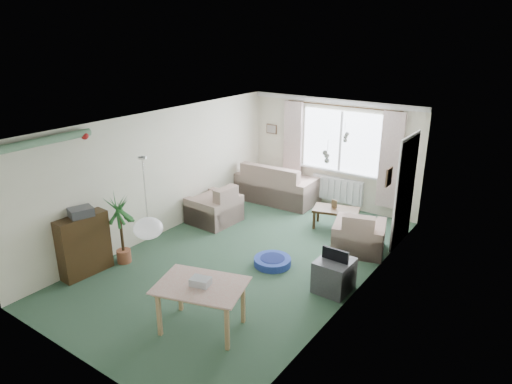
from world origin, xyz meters
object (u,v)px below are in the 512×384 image
Objects in this scene: coffee_table at (336,218)px; sofa at (278,182)px; armchair_corner at (359,230)px; armchair_left at (214,203)px; tv_cube at (334,275)px; pet_bed at (272,261)px; houseplant at (121,230)px; bookshelf at (84,245)px; dining_table at (202,307)px.

sofa is at bearing 160.25° from coffee_table.
coffee_table is at bearing 157.93° from sofa.
sofa is 1.92m from coffee_table.
armchair_left is at bearing -7.23° from armchair_corner.
tv_cube is (1.01, -2.16, 0.05)m from coffee_table.
coffee_table is at bearing 115.92° from tv_cube.
houseplant is at bearing -147.39° from pet_bed.
tv_cube is (3.20, -0.98, -0.15)m from armchair_left.
bookshelf reaches higher than pet_bed.
armchair_corner is 1.70m from pet_bed.
armchair_corner is 0.97× the size of armchair_left.
tv_cube is 1.22m from pet_bed.
bookshelf is (-3.32, -3.33, 0.11)m from armchair_corner.
dining_table is at bearing 2.66° from bookshelf.
dining_table reaches higher than pet_bed.
sofa is at bearing 82.28° from houseplant.
houseplant is 3.59m from tv_cube.
sofa reaches higher than armchair_corner.
bookshelf reaches higher than coffee_table.
pet_bed is at bearing -95.33° from coffee_table.
armchair_corner is at bearing 150.47° from sofa.
armchair_corner is 1.58× the size of tv_cube.
armchair_corner is at bearing 41.16° from houseplant.
sofa is 4.72m from bookshelf.
bookshelf is (-0.34, -2.84, 0.10)m from armchair_left.
armchair_left is (-0.40, -1.82, -0.05)m from sofa.
armchair_corner is 1.40× the size of pet_bed.
sofa is at bearing 110.94° from dining_table.
armchair_left is at bearing 156.79° from pet_bed.
tv_cube is at bearing 132.68° from sofa.
armchair_corner is at bearing 101.78° from armchair_left.
bookshelf is at bearing -4.52° from armchair_left.
armchair_left is 2.86m from bookshelf.
sofa is at bearing 135.89° from tv_cube.
houseplant reaches higher than dining_table.
coffee_table is 1.61× the size of tv_cube.
sofa is at bearing 120.90° from pet_bed.
bookshelf reaches higher than armchair_left.
dining_table is (2.53, -0.02, -0.18)m from bookshelf.
sofa is 1.74× the size of dining_table.
sofa is at bearing 84.14° from bookshelf.
armchair_corner is at bearing 76.85° from dining_table.
bookshelf is at bearing -151.43° from tv_cube.
armchair_corner is 1.50m from tv_cube.
sofa is 2.00× the size of armchair_left.
coffee_table is at bearing 89.97° from dining_table.
armchair_corner is 4.70m from bookshelf.
armchair_corner is 1.05m from coffee_table.
pet_bed is (2.00, -0.86, -0.34)m from armchair_left.
sofa is 4.10m from houseplant.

